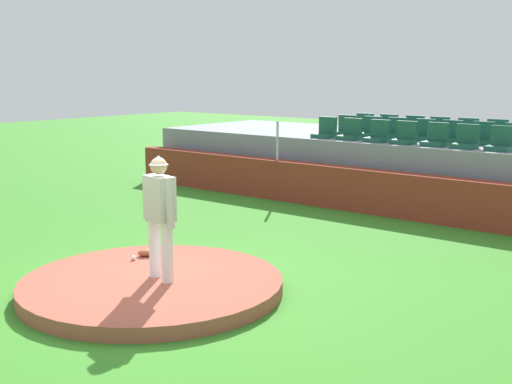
{
  "coord_description": "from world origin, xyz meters",
  "views": [
    {
      "loc": [
        6.76,
        -6.04,
        3.05
      ],
      "look_at": [
        0.0,
        2.31,
        1.09
      ],
      "focal_mm": 46.85,
      "sensor_mm": 36.0,
      "label": 1
    }
  ],
  "objects_px": {
    "pitcher": "(160,208)",
    "stadium_chair_2": "(378,135)",
    "stadium_chair_11": "(451,136)",
    "stadium_chair_18": "(466,133)",
    "stadium_chair_15": "(387,128)",
    "stadium_chair_16": "(413,130)",
    "stadium_chair_12": "(482,137)",
    "baseball": "(133,258)",
    "stadium_chair_9": "(395,132)",
    "stadium_chair_0": "(325,131)",
    "stadium_chair_17": "(438,131)",
    "stadium_chair_19": "(496,134)",
    "stadium_chair_6": "(500,143)",
    "stadium_chair_7": "(345,129)",
    "stadium_chair_3": "(405,137)",
    "stadium_chair_5": "(466,141)",
    "stadium_chair_1": "(350,133)",
    "stadium_chair_8": "(371,130)",
    "stadium_chair_4": "(436,139)",
    "fielding_glove": "(147,253)",
    "stadium_chair_10": "(423,134)",
    "stadium_chair_14": "(363,127)"
  },
  "relations": [
    {
      "from": "stadium_chair_9",
      "to": "stadium_chair_11",
      "type": "bearing_deg",
      "value": 179.33
    },
    {
      "from": "stadium_chair_7",
      "to": "stadium_chair_10",
      "type": "relative_size",
      "value": 1.0
    },
    {
      "from": "pitcher",
      "to": "stadium_chair_2",
      "type": "xyz_separation_m",
      "value": [
        -0.8,
        7.52,
        0.4
      ]
    },
    {
      "from": "baseball",
      "to": "stadium_chair_11",
      "type": "relative_size",
      "value": 0.15
    },
    {
      "from": "stadium_chair_7",
      "to": "baseball",
      "type": "bearing_deg",
      "value": 98.56
    },
    {
      "from": "stadium_chair_6",
      "to": "stadium_chair_16",
      "type": "relative_size",
      "value": 1.0
    },
    {
      "from": "stadium_chair_18",
      "to": "pitcher",
      "type": "bearing_deg",
      "value": 86.5
    },
    {
      "from": "stadium_chair_0",
      "to": "stadium_chair_17",
      "type": "bearing_deg",
      "value": -140.3
    },
    {
      "from": "stadium_chair_15",
      "to": "stadium_chair_17",
      "type": "height_order",
      "value": "same"
    },
    {
      "from": "stadium_chair_1",
      "to": "stadium_chair_15",
      "type": "distance_m",
      "value": 1.8
    },
    {
      "from": "baseball",
      "to": "stadium_chair_2",
      "type": "relative_size",
      "value": 0.15
    },
    {
      "from": "stadium_chair_7",
      "to": "stadium_chair_8",
      "type": "distance_m",
      "value": 0.75
    },
    {
      "from": "stadium_chair_8",
      "to": "stadium_chair_15",
      "type": "bearing_deg",
      "value": -86.76
    },
    {
      "from": "stadium_chair_0",
      "to": "stadium_chair_1",
      "type": "relative_size",
      "value": 1.0
    },
    {
      "from": "stadium_chair_6",
      "to": "stadium_chair_12",
      "type": "xyz_separation_m",
      "value": [
        -0.72,
        0.89,
        0.0
      ]
    },
    {
      "from": "stadium_chair_6",
      "to": "stadium_chair_15",
      "type": "bearing_deg",
      "value": -26.98
    },
    {
      "from": "fielding_glove",
      "to": "stadium_chair_9",
      "type": "distance_m",
      "value": 7.89
    },
    {
      "from": "stadium_chair_2",
      "to": "stadium_chair_5",
      "type": "height_order",
      "value": "same"
    },
    {
      "from": "stadium_chair_11",
      "to": "stadium_chair_18",
      "type": "xyz_separation_m",
      "value": [
        0.01,
        0.88,
        0.0
      ]
    },
    {
      "from": "stadium_chair_2",
      "to": "stadium_chair_10",
      "type": "distance_m",
      "value": 1.14
    },
    {
      "from": "baseball",
      "to": "stadium_chair_9",
      "type": "height_order",
      "value": "stadium_chair_9"
    },
    {
      "from": "stadium_chair_0",
      "to": "stadium_chair_18",
      "type": "relative_size",
      "value": 1.0
    },
    {
      "from": "baseball",
      "to": "stadium_chair_1",
      "type": "xyz_separation_m",
      "value": [
        -0.51,
        7.17,
        1.37
      ]
    },
    {
      "from": "stadium_chair_9",
      "to": "stadium_chair_17",
      "type": "distance_m",
      "value": 1.11
    },
    {
      "from": "stadium_chair_11",
      "to": "stadium_chair_19",
      "type": "xyz_separation_m",
      "value": [
        0.69,
        0.93,
        0.0
      ]
    },
    {
      "from": "stadium_chair_19",
      "to": "stadium_chair_9",
      "type": "bearing_deg",
      "value": 23.61
    },
    {
      "from": "stadium_chair_7",
      "to": "stadium_chair_10",
      "type": "bearing_deg",
      "value": 179.06
    },
    {
      "from": "stadium_chair_15",
      "to": "stadium_chair_19",
      "type": "height_order",
      "value": "same"
    },
    {
      "from": "stadium_chair_8",
      "to": "stadium_chair_10",
      "type": "bearing_deg",
      "value": 178.88
    },
    {
      "from": "stadium_chair_14",
      "to": "stadium_chair_18",
      "type": "distance_m",
      "value": 2.81
    },
    {
      "from": "stadium_chair_7",
      "to": "stadium_chair_12",
      "type": "distance_m",
      "value": 3.51
    },
    {
      "from": "stadium_chair_11",
      "to": "stadium_chair_3",
      "type": "bearing_deg",
      "value": 52.65
    },
    {
      "from": "stadium_chair_14",
      "to": "stadium_chair_19",
      "type": "height_order",
      "value": "same"
    },
    {
      "from": "stadium_chair_3",
      "to": "stadium_chair_5",
      "type": "height_order",
      "value": "same"
    },
    {
      "from": "stadium_chair_19",
      "to": "stadium_chair_6",
      "type": "bearing_deg",
      "value": 112.27
    },
    {
      "from": "stadium_chair_7",
      "to": "stadium_chair_18",
      "type": "xyz_separation_m",
      "value": [
        2.82,
        0.85,
        0.0
      ]
    },
    {
      "from": "stadium_chair_12",
      "to": "stadium_chair_9",
      "type": "bearing_deg",
      "value": 0.19
    },
    {
      "from": "stadium_chair_6",
      "to": "stadium_chair_9",
      "type": "xyz_separation_m",
      "value": [
        -2.83,
        0.88,
        0.0
      ]
    },
    {
      "from": "stadium_chair_3",
      "to": "stadium_chair_19",
      "type": "xyz_separation_m",
      "value": [
        1.38,
        1.83,
        0.0
      ]
    },
    {
      "from": "stadium_chair_5",
      "to": "stadium_chair_19",
      "type": "distance_m",
      "value": 1.82
    },
    {
      "from": "fielding_glove",
      "to": "stadium_chair_8",
      "type": "xyz_separation_m",
      "value": [
        -0.46,
        7.77,
        1.35
      ]
    },
    {
      "from": "stadium_chair_11",
      "to": "stadium_chair_14",
      "type": "distance_m",
      "value": 2.94
    },
    {
      "from": "stadium_chair_3",
      "to": "stadium_chair_18",
      "type": "xyz_separation_m",
      "value": [
        0.7,
        1.78,
        0.0
      ]
    },
    {
      "from": "stadium_chair_15",
      "to": "stadium_chair_16",
      "type": "xyz_separation_m",
      "value": [
        0.74,
        -0.02,
        0.0
      ]
    },
    {
      "from": "baseball",
      "to": "stadium_chair_3",
      "type": "height_order",
      "value": "stadium_chair_3"
    },
    {
      "from": "stadium_chair_5",
      "to": "stadium_chair_7",
      "type": "bearing_deg",
      "value": -14.65
    },
    {
      "from": "stadium_chair_16",
      "to": "stadium_chair_4",
      "type": "bearing_deg",
      "value": 128.33
    },
    {
      "from": "stadium_chair_12",
      "to": "pitcher",
      "type": "bearing_deg",
      "value": 81.5
    },
    {
      "from": "stadium_chair_10",
      "to": "stadium_chair_19",
      "type": "height_order",
      "value": "same"
    },
    {
      "from": "stadium_chair_3",
      "to": "stadium_chair_12",
      "type": "xyz_separation_m",
      "value": [
        1.4,
        0.93,
        0.0
      ]
    }
  ]
}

